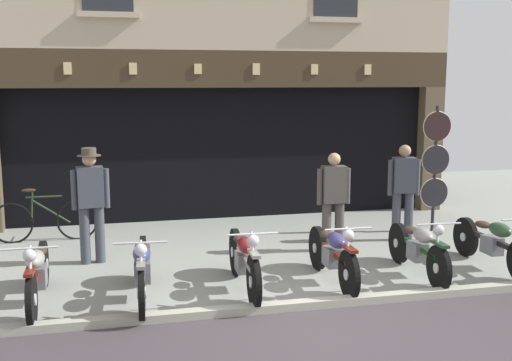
% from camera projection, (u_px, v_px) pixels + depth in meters
% --- Properties ---
extents(ground, '(21.22, 22.00, 0.18)m').
position_uv_depth(ground, '(335.00, 347.00, 6.61)').
color(ground, gray).
extents(shop_facade, '(9.52, 4.42, 6.08)m').
position_uv_depth(shop_facade, '(211.00, 128.00, 14.02)').
color(shop_facade, black).
rests_on(shop_facade, ground).
extents(motorcycle_far_left, '(0.62, 2.05, 0.91)m').
position_uv_depth(motorcycle_far_left, '(37.00, 272.00, 7.67)').
color(motorcycle_far_left, black).
rests_on(motorcycle_far_left, ground).
extents(motorcycle_left, '(0.62, 2.03, 0.92)m').
position_uv_depth(motorcycle_left, '(142.00, 267.00, 7.85)').
color(motorcycle_left, black).
rests_on(motorcycle_left, ground).
extents(motorcycle_center_left, '(0.62, 2.03, 0.93)m').
position_uv_depth(motorcycle_center_left, '(244.00, 259.00, 8.20)').
color(motorcycle_center_left, black).
rests_on(motorcycle_center_left, ground).
extents(motorcycle_center, '(0.62, 1.94, 0.91)m').
position_uv_depth(motorcycle_center, '(333.00, 253.00, 8.50)').
color(motorcycle_center, black).
rests_on(motorcycle_center, ground).
extents(motorcycle_center_right, '(0.62, 1.92, 0.90)m').
position_uv_depth(motorcycle_center_right, '(418.00, 248.00, 8.82)').
color(motorcycle_center_right, black).
rests_on(motorcycle_center_right, ground).
extents(motorcycle_right, '(0.62, 2.02, 0.90)m').
position_uv_depth(motorcycle_right, '(493.00, 242.00, 9.14)').
color(motorcycle_right, black).
rests_on(motorcycle_right, ground).
extents(salesman_left, '(0.56, 0.35, 1.76)m').
position_uv_depth(salesman_left, '(91.00, 199.00, 9.37)').
color(salesman_left, '#3D424C').
rests_on(salesman_left, ground).
extents(shopkeeper_center, '(0.56, 0.25, 1.60)m').
position_uv_depth(shopkeeper_center, '(333.00, 197.00, 10.07)').
color(shopkeeper_center, '#47423D').
rests_on(shopkeeper_center, ground).
extents(salesman_right, '(0.55, 0.27, 1.66)m').
position_uv_depth(salesman_right, '(404.00, 188.00, 10.74)').
color(salesman_right, '#3D424C').
rests_on(salesman_right, ground).
extents(tyre_sign_pole, '(0.55, 0.06, 2.29)m').
position_uv_depth(tyre_sign_pole, '(435.00, 161.00, 11.34)').
color(tyre_sign_pole, '#232328').
rests_on(tyre_sign_pole, ground).
extents(advert_board_near, '(0.79, 0.03, 0.98)m').
position_uv_depth(advert_board_near, '(107.00, 143.00, 11.96)').
color(advert_board_near, beige).
extents(advert_board_far, '(0.72, 0.03, 1.06)m').
position_uv_depth(advert_board_far, '(51.00, 143.00, 11.73)').
color(advert_board_far, silver).
extents(leaning_bicycle, '(1.79, 0.50, 0.94)m').
position_uv_depth(leaning_bicycle, '(44.00, 220.00, 10.75)').
color(leaning_bicycle, black).
rests_on(leaning_bicycle, ground).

